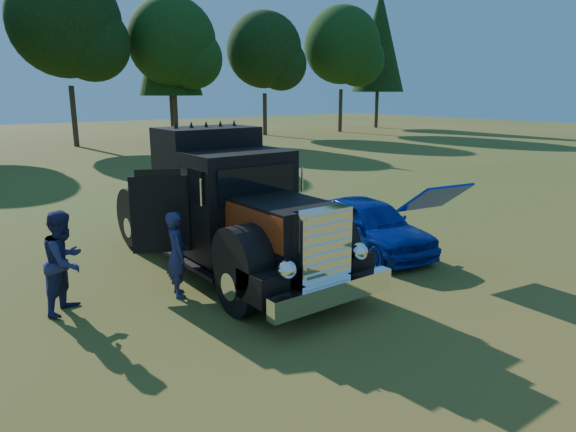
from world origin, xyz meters
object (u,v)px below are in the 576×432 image
(diamond_t_truck, at_px, (229,212))
(spectator_far, at_px, (65,262))
(hotrod_coupe, at_px, (369,224))
(spectator_near, at_px, (177,254))

(diamond_t_truck, bearing_deg, spectator_far, -177.58)
(diamond_t_truck, bearing_deg, hotrod_coupe, -13.16)
(spectator_near, bearing_deg, diamond_t_truck, -53.08)
(spectator_near, height_order, spectator_far, spectator_far)
(hotrod_coupe, height_order, spectator_near, hotrod_coupe)
(diamond_t_truck, distance_m, hotrod_coupe, 3.54)
(diamond_t_truck, bearing_deg, spectator_near, -156.49)
(hotrod_coupe, bearing_deg, spectator_near, 178.35)
(diamond_t_truck, distance_m, spectator_near, 1.70)
(diamond_t_truck, height_order, spectator_near, diamond_t_truck)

